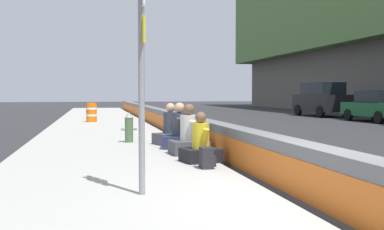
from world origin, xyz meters
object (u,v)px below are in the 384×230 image
fire_hydrant (129,127)px  backpack (207,158)px  parked_car_fourth (378,106)px  seated_person_far (171,131)px  route_sign_post (142,45)px  seated_person_middle (189,138)px  parked_car_midline (321,99)px  seated_person_rear (180,134)px  seated_person_foreground (201,146)px  construction_barrel (92,112)px

fire_hydrant → backpack: bearing=-167.6°
backpack → parked_car_fourth: 18.97m
seated_person_far → backpack: 4.18m
route_sign_post → fire_hydrant: size_ratio=4.09×
route_sign_post → seated_person_middle: 4.65m
route_sign_post → parked_car_fourth: 21.44m
parked_car_fourth → parked_car_midline: bearing=0.5°
seated_person_middle → seated_person_rear: bearing=-0.2°
seated_person_foreground → seated_person_rear: seated_person_rear is taller
route_sign_post → seated_person_middle: bearing=-20.6°
fire_hydrant → parked_car_midline: (14.97, -14.09, 0.60)m
seated_person_foreground → seated_person_far: bearing=1.2°
route_sign_post → parked_car_fourth: bearing=-42.6°
seated_person_foreground → seated_person_rear: bearing=-0.3°
route_sign_post → seated_person_rear: size_ratio=3.03×
fire_hydrant → seated_person_far: 1.35m
fire_hydrant → seated_person_rear: seated_person_rear is taller
seated_person_far → backpack: (-4.18, 0.00, -0.17)m
seated_person_foreground → parked_car_midline: bearing=-34.1°
fire_hydrant → seated_person_foreground: bearing=-164.3°
seated_person_middle → construction_barrel: seated_person_middle is taller
seated_person_far → construction_barrel: 10.90m
seated_person_far → parked_car_midline: parked_car_midline is taller
fire_hydrant → backpack: size_ratio=2.20×
seated_person_foreground → seated_person_rear: 2.43m
seated_person_rear → backpack: 3.25m
fire_hydrant → backpack: (-4.96, -1.09, -0.25)m
seated_person_middle → seated_person_far: size_ratio=1.02×
route_sign_post → seated_person_rear: bearing=-16.2°
fire_hydrant → parked_car_fourth: bearing=-58.1°
seated_person_rear → fire_hydrant: bearing=34.5°
route_sign_post → seated_person_far: route_sign_post is taller
backpack → parked_car_midline: parked_car_midline is taller
seated_person_middle → construction_barrel: size_ratio=1.25×
route_sign_post → fire_hydrant: bearing=-2.8°
seated_person_foreground → parked_car_midline: 23.08m
fire_hydrant → seated_person_middle: bearing=-158.0°
route_sign_post → parked_car_midline: bearing=-33.4°
seated_person_rear → backpack: seated_person_rear is taller
fire_hydrant → seated_person_far: (-0.78, -1.09, -0.09)m
construction_barrel → parked_car_fourth: 15.28m
parked_car_midline → construction_barrel: bearing=108.5°
route_sign_post → construction_barrel: (16.84, 0.75, -1.61)m
fire_hydrant → parked_car_midline: parked_car_midline is taller
parked_car_fourth → route_sign_post: bearing=137.4°
seated_person_far → construction_barrel: (10.68, 2.19, 0.12)m
fire_hydrant → seated_person_middle: size_ratio=0.74×
seated_person_far → parked_car_midline: bearing=-39.5°
seated_person_foreground → seated_person_far: size_ratio=0.90×
seated_person_far → parked_car_fourth: (9.58, -13.04, 0.36)m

